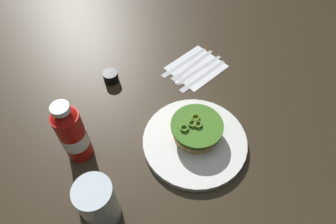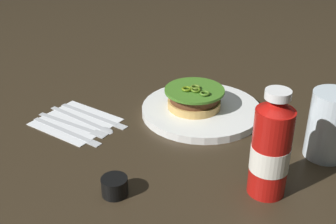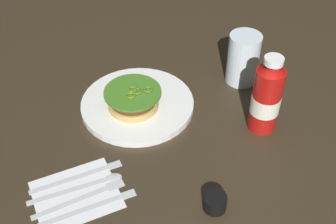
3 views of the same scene
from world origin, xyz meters
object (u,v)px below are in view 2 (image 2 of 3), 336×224
at_px(dinner_plate, 201,110).
at_px(butter_knife, 97,116).
at_px(fork_utensil, 77,125).
at_px(burger_sandwich, 194,98).
at_px(ketchup_bottle, 270,149).
at_px(napkin, 76,122).
at_px(spoon_utensil, 89,122).
at_px(water_glass, 329,125).
at_px(steak_knife, 70,132).
at_px(condiment_cup, 115,186).

bearing_deg(dinner_plate, butter_knife, -128.56).
bearing_deg(butter_knife, fork_utensil, -84.79).
bearing_deg(burger_sandwich, dinner_plate, 48.48).
bearing_deg(ketchup_bottle, burger_sandwich, 157.19).
height_order(burger_sandwich, napkin, burger_sandwich).
bearing_deg(spoon_utensil, ketchup_bottle, 11.64).
bearing_deg(napkin, burger_sandwich, 55.08).
bearing_deg(spoon_utensil, dinner_plate, 57.11).
bearing_deg(water_glass, ketchup_bottle, -94.25).
distance_m(steak_knife, spoon_utensil, 0.06).
bearing_deg(fork_utensil, burger_sandwich, 59.92).
height_order(water_glass, spoon_utensil, water_glass).
relative_size(dinner_plate, butter_knife, 1.41).
relative_size(napkin, spoon_utensil, 0.84).
relative_size(dinner_plate, fork_utensil, 1.45).
relative_size(steak_knife, butter_knife, 1.00).
distance_m(napkin, butter_knife, 0.05).
height_order(condiment_cup, steak_knife, condiment_cup).
height_order(burger_sandwich, fork_utensil, burger_sandwich).
height_order(spoon_utensil, butter_knife, same).
height_order(dinner_plate, ketchup_bottle, ketchup_bottle).
bearing_deg(steak_knife, water_glass, 37.37).
xyz_separation_m(water_glass, spoon_utensil, (-0.43, -0.27, -0.06)).
bearing_deg(burger_sandwich, condiment_cup, -71.02).
bearing_deg(ketchup_bottle, water_glass, 85.75).
relative_size(condiment_cup, butter_knife, 0.24).
bearing_deg(water_glass, dinner_plate, -170.55).
distance_m(water_glass, butter_knife, 0.50).
xyz_separation_m(ketchup_bottle, condiment_cup, (-0.18, -0.20, -0.07)).
bearing_deg(steak_knife, ketchup_bottle, 19.07).
bearing_deg(napkin, steak_knife, -47.50).
xyz_separation_m(napkin, fork_utensil, (0.02, -0.01, 0.00)).
distance_m(napkin, fork_utensil, 0.02).
xyz_separation_m(burger_sandwich, napkin, (-0.16, -0.22, -0.04)).
xyz_separation_m(napkin, steak_knife, (0.03, -0.04, 0.00)).
xyz_separation_m(ketchup_bottle, fork_utensil, (-0.42, -0.11, -0.08)).
bearing_deg(ketchup_bottle, dinner_plate, 154.09).
distance_m(dinner_plate, water_glass, 0.30).
distance_m(burger_sandwich, spoon_utensil, 0.25).
bearing_deg(condiment_cup, spoon_utensil, 155.21).
bearing_deg(dinner_plate, condiment_cup, -73.56).
xyz_separation_m(condiment_cup, fork_utensil, (-0.24, 0.08, -0.01)).
distance_m(water_glass, fork_utensil, 0.53).
distance_m(ketchup_bottle, butter_knife, 0.44).
height_order(water_glass, condiment_cup, water_glass).
bearing_deg(steak_knife, burger_sandwich, 64.83).
relative_size(water_glass, napkin, 0.82).
distance_m(napkin, steak_knife, 0.05).
bearing_deg(napkin, spoon_utensil, 34.93).
height_order(ketchup_bottle, steak_knife, ketchup_bottle).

